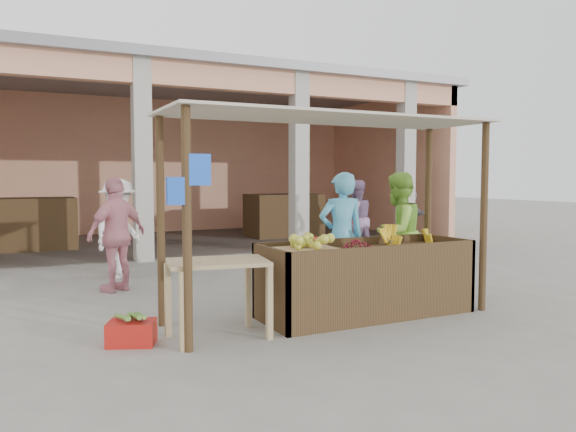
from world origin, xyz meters
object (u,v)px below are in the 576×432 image
red_crate (132,333)px  vendor_blue (342,232)px  vendor_green (398,230)px  fruit_stall (366,282)px  side_table (218,273)px  motorcycle (323,247)px

red_crate → vendor_blue: (2.96, 0.81, 0.81)m
red_crate → vendor_green: vendor_green is taller
fruit_stall → red_crate: fruit_stall is taller
side_table → fruit_stall: bearing=13.7°
fruit_stall → vendor_green: 1.52m
vendor_green → red_crate: bearing=-5.4°
vendor_blue → motorcycle: 2.04m
side_table → vendor_green: vendor_green is taller
side_table → red_crate: bearing=178.9°
fruit_stall → vendor_blue: (0.16, 0.83, 0.53)m
motorcycle → red_crate: bearing=116.6°
fruit_stall → side_table: bearing=-175.8°
vendor_blue → motorcycle: size_ratio=1.02×
side_table → vendor_green: 3.24m
vendor_blue → motorcycle: (0.77, 1.84, -0.45)m
vendor_green → motorcycle: 1.87m
side_table → vendor_blue: (2.10, 0.98, 0.25)m
vendor_green → fruit_stall: bearing=19.9°
side_table → red_crate: side_table is taller
side_table → motorcycle: (2.87, 2.81, -0.20)m
motorcycle → fruit_stall: bearing=152.0°
vendor_blue → red_crate: bearing=26.3°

